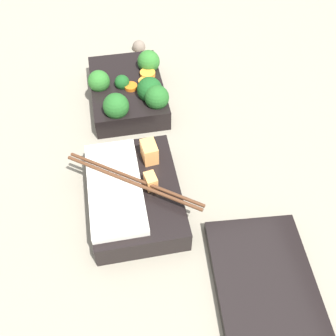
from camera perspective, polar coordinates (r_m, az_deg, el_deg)
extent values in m
plane|color=gray|center=(0.66, -5.17, 2.79)|extent=(3.00, 3.00, 0.00)
cube|color=black|center=(0.74, -5.90, 10.97)|extent=(0.19, 0.13, 0.04)
sphere|color=#2D7028|center=(0.72, -9.99, 12.30)|extent=(0.04, 0.04, 0.04)
sphere|color=#236023|center=(0.67, -1.63, 10.19)|extent=(0.04, 0.04, 0.04)
sphere|color=#19511E|center=(0.71, -6.62, 12.25)|extent=(0.03, 0.03, 0.03)
sphere|color=#19511E|center=(0.69, -2.70, 11.30)|extent=(0.04, 0.04, 0.04)
sphere|color=#236023|center=(0.66, -7.55, 8.90)|extent=(0.04, 0.04, 0.04)
sphere|color=#2D7028|center=(0.75, -2.83, 15.18)|extent=(0.04, 0.04, 0.04)
cylinder|color=orange|center=(0.71, -5.43, 11.66)|extent=(0.03, 0.03, 0.01)
cylinder|color=orange|center=(0.72, -3.22, 12.37)|extent=(0.03, 0.03, 0.01)
cylinder|color=orange|center=(0.74, -2.98, 13.49)|extent=(0.04, 0.04, 0.01)
cube|color=black|center=(0.57, -4.81, -3.90)|extent=(0.19, 0.13, 0.04)
cube|color=silver|center=(0.55, -7.72, -2.77)|extent=(0.16, 0.07, 0.01)
cube|color=#F4A356|center=(0.58, -2.73, 2.36)|extent=(0.03, 0.02, 0.03)
cube|color=#F4A356|center=(0.55, -2.52, -1.91)|extent=(0.02, 0.02, 0.02)
cylinder|color=#56331E|center=(0.54, -5.21, -2.10)|extent=(0.13, 0.17, 0.01)
cylinder|color=#56331E|center=(0.55, -4.86, -1.58)|extent=(0.13, 0.17, 0.01)
cube|color=black|center=(0.53, 13.80, -15.82)|extent=(0.19, 0.14, 0.02)
sphere|color=#7A6B5B|center=(0.87, -4.24, 17.15)|extent=(0.03, 0.03, 0.03)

